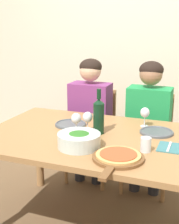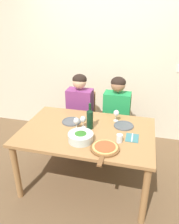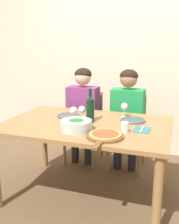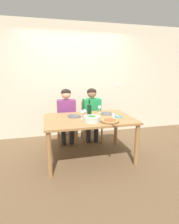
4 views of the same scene
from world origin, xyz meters
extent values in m
plane|color=brown|center=(0.00, 0.00, 0.00)|extent=(40.00, 40.00, 0.00)
cube|color=beige|center=(0.00, 1.37, 1.35)|extent=(10.00, 0.05, 2.70)
cube|color=#9E7042|center=(0.00, 0.00, 0.75)|extent=(1.56, 1.04, 0.04)
cylinder|color=#9E7042|center=(0.72, -0.46, 0.37)|extent=(0.07, 0.07, 0.73)
cylinder|color=#9E7042|center=(-0.72, 0.46, 0.37)|extent=(0.07, 0.07, 0.73)
cylinder|color=#9E7042|center=(0.72, 0.46, 0.37)|extent=(0.07, 0.07, 0.73)
cube|color=#9E7042|center=(-0.31, 0.77, 0.43)|extent=(0.42, 0.42, 0.04)
cube|color=#9E7042|center=(-0.31, 0.97, 0.67)|extent=(0.38, 0.03, 0.45)
cylinder|color=#9E7042|center=(-0.50, 0.58, 0.21)|extent=(0.04, 0.04, 0.41)
cylinder|color=#9E7042|center=(-0.12, 0.58, 0.21)|extent=(0.04, 0.04, 0.41)
cylinder|color=#9E7042|center=(-0.50, 0.96, 0.21)|extent=(0.04, 0.04, 0.41)
cylinder|color=#9E7042|center=(-0.12, 0.96, 0.21)|extent=(0.04, 0.04, 0.41)
cube|color=#9E7042|center=(0.25, 0.77, 0.43)|extent=(0.42, 0.42, 0.04)
cube|color=#9E7042|center=(0.25, 0.97, 0.67)|extent=(0.38, 0.03, 0.45)
cylinder|color=#9E7042|center=(0.06, 0.58, 0.21)|extent=(0.04, 0.04, 0.41)
cylinder|color=#9E7042|center=(0.44, 0.58, 0.21)|extent=(0.04, 0.04, 0.41)
cylinder|color=#9E7042|center=(0.06, 0.96, 0.21)|extent=(0.04, 0.04, 0.41)
cylinder|color=#9E7042|center=(0.44, 0.96, 0.21)|extent=(0.04, 0.04, 0.41)
cylinder|color=#28282D|center=(-0.40, 0.69, 0.22)|extent=(0.10, 0.10, 0.45)
cylinder|color=#28282D|center=(-0.22, 0.69, 0.22)|extent=(0.10, 0.10, 0.45)
cube|color=#7A3370|center=(-0.31, 0.75, 0.72)|extent=(0.38, 0.22, 0.54)
cylinder|color=#7A3370|center=(-0.51, 0.51, 0.57)|extent=(0.07, 0.31, 0.14)
cylinder|color=#7A3370|center=(-0.11, 0.51, 0.57)|extent=(0.07, 0.31, 0.14)
sphere|color=#DBAD89|center=(-0.31, 0.75, 1.11)|extent=(0.20, 0.20, 0.20)
ellipsoid|color=black|center=(-0.31, 0.76, 1.14)|extent=(0.21, 0.21, 0.15)
cylinder|color=#28282D|center=(0.16, 0.69, 0.22)|extent=(0.10, 0.10, 0.45)
cylinder|color=#28282D|center=(0.34, 0.69, 0.22)|extent=(0.10, 0.10, 0.45)
cube|color=#1E8C47|center=(0.25, 0.75, 0.72)|extent=(0.38, 0.22, 0.54)
cylinder|color=#1E8C47|center=(0.05, 0.51, 0.57)|extent=(0.07, 0.31, 0.14)
cylinder|color=#1E8C47|center=(0.45, 0.51, 0.57)|extent=(0.07, 0.31, 0.14)
sphere|color=#9E7051|center=(0.25, 0.75, 1.11)|extent=(0.20, 0.20, 0.20)
ellipsoid|color=black|center=(0.25, 0.76, 1.14)|extent=(0.21, 0.21, 0.15)
cylinder|color=black|center=(0.02, 0.05, 0.88)|extent=(0.08, 0.08, 0.22)
cone|color=black|center=(0.02, 0.05, 1.00)|extent=(0.08, 0.08, 0.03)
cylinder|color=black|center=(0.02, 0.05, 1.06)|extent=(0.03, 0.03, 0.07)
cylinder|color=silver|center=(-0.01, -0.24, 0.81)|extent=(0.27, 0.27, 0.09)
ellipsoid|color=#2D6B23|center=(-0.01, -0.24, 0.82)|extent=(0.22, 0.22, 0.10)
cylinder|color=#4C5156|center=(-0.24, 0.15, 0.77)|extent=(0.24, 0.24, 0.01)
torus|color=#4C5156|center=(-0.24, 0.15, 0.78)|extent=(0.24, 0.24, 0.01)
cylinder|color=#4C5156|center=(0.41, 0.20, 0.77)|extent=(0.24, 0.24, 0.01)
torus|color=#4C5156|center=(0.41, 0.20, 0.78)|extent=(0.24, 0.24, 0.01)
cylinder|color=brown|center=(0.28, -0.33, 0.78)|extent=(0.30, 0.30, 0.02)
cube|color=brown|center=(0.28, -0.55, 0.78)|extent=(0.04, 0.14, 0.02)
cylinder|color=tan|center=(0.28, -0.33, 0.79)|extent=(0.26, 0.26, 0.01)
cylinder|color=#AD4C28|center=(0.28, -0.33, 0.80)|extent=(0.22, 0.22, 0.01)
cylinder|color=silver|center=(-0.13, -0.01, 0.77)|extent=(0.06, 0.06, 0.01)
cylinder|color=silver|center=(-0.13, -0.01, 0.81)|extent=(0.01, 0.01, 0.07)
ellipsoid|color=silver|center=(-0.13, -0.01, 0.88)|extent=(0.07, 0.07, 0.08)
ellipsoid|color=maroon|center=(-0.13, -0.01, 0.87)|extent=(0.06, 0.06, 0.03)
cylinder|color=silver|center=(0.30, 0.32, 0.77)|extent=(0.06, 0.06, 0.01)
cylinder|color=silver|center=(0.30, 0.32, 0.81)|extent=(0.01, 0.01, 0.07)
ellipsoid|color=silver|center=(0.30, 0.32, 0.88)|extent=(0.07, 0.07, 0.08)
ellipsoid|color=maroon|center=(0.30, 0.32, 0.87)|extent=(0.06, 0.06, 0.03)
cylinder|color=silver|center=(-0.06, 0.05, 0.77)|extent=(0.06, 0.06, 0.01)
cylinder|color=silver|center=(-0.06, 0.05, 0.81)|extent=(0.01, 0.01, 0.07)
ellipsoid|color=silver|center=(-0.06, 0.05, 0.88)|extent=(0.07, 0.07, 0.08)
ellipsoid|color=maroon|center=(-0.06, 0.05, 0.87)|extent=(0.06, 0.06, 0.03)
cylinder|color=silver|center=(0.40, -0.16, 0.81)|extent=(0.07, 0.07, 0.09)
cube|color=#387075|center=(0.53, -0.04, 0.77)|extent=(0.14, 0.18, 0.01)
cube|color=silver|center=(0.53, -0.04, 0.78)|extent=(0.01, 0.17, 0.01)
camera|label=1|loc=(0.72, -1.94, 1.52)|focal=50.00mm
camera|label=2|loc=(0.58, -2.16, 2.06)|focal=35.00mm
camera|label=3|loc=(0.80, -2.24, 1.48)|focal=42.00mm
camera|label=4|loc=(-0.71, -2.92, 1.59)|focal=28.00mm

